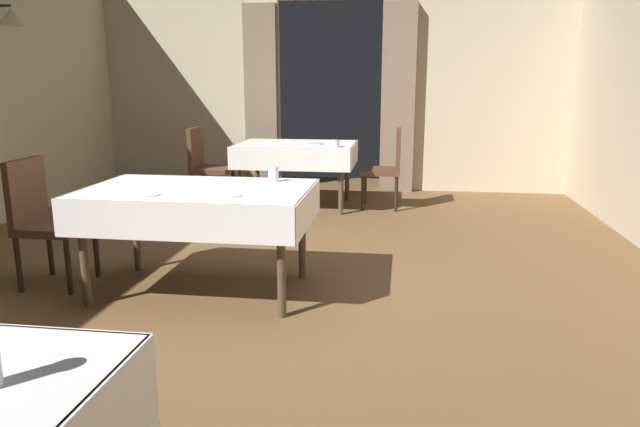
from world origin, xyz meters
The scene contains 12 objects.
ground centered at (0.00, 0.00, 0.00)m, with size 10.08×10.08×0.00m, color brown.
wall_back centered at (0.00, 4.18, 1.51)m, with size 6.40×0.27×3.00m.
dining_table_mid centered at (-0.39, -0.01, 0.67)m, with size 1.56×1.00×0.75m.
dining_table_far centered at (-0.24, 2.92, 0.66)m, with size 1.38×0.97×0.75m.
chair_mid_left centered at (-1.56, -0.03, 0.52)m, with size 0.44×0.44×0.93m.
chair_far_right centered at (0.84, 2.97, 0.52)m, with size 0.44×0.44×0.93m.
chair_far_left centered at (-1.31, 2.80, 0.52)m, with size 0.44×0.44×0.93m.
plate_mid_a centered at (-0.64, -0.31, 0.76)m, with size 0.19×0.19×0.01m, color white.
glass_mid_b centered at (0.07, 0.31, 0.80)m, with size 0.08×0.08×0.11m, color silver.
plate_mid_c centered at (-0.13, -0.26, 0.76)m, with size 0.21×0.21×0.01m, color white.
glass_far_a centered at (0.27, 2.59, 0.79)m, with size 0.08×0.08×0.08m, color silver.
plate_far_b centered at (-0.01, 2.85, 0.76)m, with size 0.20×0.20×0.01m, color white.
Camera 1 is at (1.00, -3.82, 1.48)m, focal length 32.80 mm.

